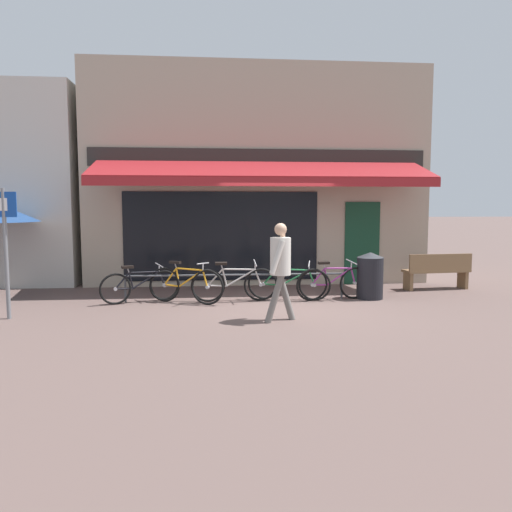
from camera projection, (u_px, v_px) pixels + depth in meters
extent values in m
plane|color=brown|center=(284.00, 306.00, 10.03)|extent=(160.00, 160.00, 0.00)
cube|color=tan|center=(255.00, 178.00, 13.82)|extent=(8.74, 3.00, 5.55)
cube|color=black|center=(221.00, 236.00, 12.38)|extent=(4.81, 0.04, 2.20)
cube|color=#143D28|center=(362.00, 243.00, 12.72)|extent=(0.90, 0.04, 2.10)
cube|color=#282623|center=(260.00, 158.00, 12.27)|extent=(8.30, 0.06, 0.44)
cube|color=maroon|center=(263.00, 169.00, 11.57)|extent=(7.87, 1.53, 0.50)
cube|color=maroon|center=(267.00, 182.00, 10.85)|extent=(7.87, 0.03, 0.20)
cylinder|color=#47494F|center=(236.00, 275.00, 10.52)|extent=(4.69, 0.04, 0.04)
cylinder|color=#47494F|center=(125.00, 289.00, 10.34)|extent=(0.04, 0.04, 0.55)
cylinder|color=#47494F|center=(342.00, 286.00, 10.76)|extent=(0.04, 0.04, 0.55)
torus|color=black|center=(164.00, 285.00, 10.55)|extent=(0.63, 0.32, 0.65)
cylinder|color=#9E9EA3|center=(164.00, 285.00, 10.55)|extent=(0.09, 0.09, 0.07)
torus|color=black|center=(115.00, 289.00, 10.08)|extent=(0.63, 0.32, 0.65)
cylinder|color=#9E9EA3|center=(115.00, 289.00, 10.08)|extent=(0.09, 0.09, 0.07)
cylinder|color=black|center=(146.00, 280.00, 10.35)|extent=(0.55, 0.23, 0.35)
cylinder|color=black|center=(144.00, 272.00, 10.31)|extent=(0.59, 0.27, 0.05)
cylinder|color=black|center=(131.00, 281.00, 10.21)|extent=(0.11, 0.10, 0.34)
cylinder|color=black|center=(124.00, 289.00, 10.17)|extent=(0.34, 0.17, 0.05)
cylinder|color=black|center=(122.00, 281.00, 10.12)|extent=(0.30, 0.13, 0.34)
cylinder|color=black|center=(162.00, 279.00, 10.50)|extent=(0.14, 0.11, 0.31)
cylinder|color=#9E9EA3|center=(128.00, 270.00, 10.15)|extent=(0.06, 0.05, 0.11)
cube|color=black|center=(128.00, 267.00, 10.13)|extent=(0.26, 0.19, 0.06)
cylinder|color=#9E9EA3|center=(159.00, 268.00, 10.44)|extent=(0.04, 0.04, 0.14)
cylinder|color=#9E9EA3|center=(159.00, 265.00, 10.43)|extent=(0.22, 0.49, 0.06)
torus|color=black|center=(207.00, 287.00, 10.08)|extent=(0.69, 0.39, 0.72)
cylinder|color=#9E9EA3|center=(207.00, 287.00, 10.08)|extent=(0.09, 0.09, 0.07)
torus|color=black|center=(165.00, 285.00, 10.42)|extent=(0.69, 0.39, 0.72)
cylinder|color=#9E9EA3|center=(165.00, 285.00, 10.42)|extent=(0.09, 0.09, 0.07)
cylinder|color=orange|center=(191.00, 278.00, 10.20)|extent=(0.52, 0.25, 0.38)
cylinder|color=orange|center=(189.00, 269.00, 10.21)|extent=(0.57, 0.29, 0.05)
cylinder|color=orange|center=(178.00, 277.00, 10.30)|extent=(0.10, 0.10, 0.38)
cylinder|color=orange|center=(172.00, 285.00, 10.36)|extent=(0.33, 0.18, 0.05)
cylinder|color=orange|center=(170.00, 276.00, 10.36)|extent=(0.29, 0.14, 0.38)
cylinder|color=orange|center=(205.00, 279.00, 10.09)|extent=(0.14, 0.11, 0.35)
cylinder|color=#9E9EA3|center=(176.00, 266.00, 10.31)|extent=(0.06, 0.05, 0.11)
cube|color=black|center=(175.00, 262.00, 10.31)|extent=(0.26, 0.20, 0.06)
cylinder|color=#9E9EA3|center=(203.00, 267.00, 10.10)|extent=(0.04, 0.04, 0.14)
cylinder|color=#9E9EA3|center=(203.00, 263.00, 10.10)|extent=(0.24, 0.48, 0.06)
torus|color=black|center=(261.00, 285.00, 10.46)|extent=(0.72, 0.17, 0.71)
cylinder|color=#9E9EA3|center=(261.00, 285.00, 10.46)|extent=(0.07, 0.07, 0.08)
torus|color=black|center=(208.00, 286.00, 10.34)|extent=(0.72, 0.17, 0.71)
cylinder|color=#9E9EA3|center=(208.00, 286.00, 10.34)|extent=(0.07, 0.07, 0.08)
cylinder|color=#BCB7B2|center=(241.00, 278.00, 10.37)|extent=(0.61, 0.08, 0.38)
cylinder|color=#BCB7B2|center=(239.00, 269.00, 10.32)|extent=(0.68, 0.05, 0.05)
cylinder|color=#BCB7B2|center=(225.00, 278.00, 10.34)|extent=(0.13, 0.10, 0.37)
cylinder|color=#BCB7B2|center=(217.00, 286.00, 10.36)|extent=(0.39, 0.04, 0.05)
cylinder|color=#BCB7B2|center=(215.00, 277.00, 10.31)|extent=(0.33, 0.09, 0.37)
cylinder|color=#BCB7B2|center=(258.00, 277.00, 10.41)|extent=(0.16, 0.10, 0.34)
cylinder|color=#9E9EA3|center=(222.00, 267.00, 10.27)|extent=(0.06, 0.05, 0.11)
cube|color=black|center=(221.00, 264.00, 10.25)|extent=(0.24, 0.11, 0.06)
cylinder|color=#9E9EA3|center=(255.00, 266.00, 10.34)|extent=(0.03, 0.05, 0.14)
cylinder|color=#9E9EA3|center=(255.00, 263.00, 10.33)|extent=(0.03, 0.52, 0.10)
torus|color=black|center=(315.00, 285.00, 10.49)|extent=(0.69, 0.28, 0.68)
cylinder|color=#9E9EA3|center=(315.00, 285.00, 10.49)|extent=(0.08, 0.08, 0.08)
torus|color=black|center=(264.00, 284.00, 10.64)|extent=(0.69, 0.28, 0.68)
cylinder|color=#9E9EA3|center=(264.00, 284.00, 10.64)|extent=(0.08, 0.08, 0.08)
cylinder|color=#23703D|center=(295.00, 278.00, 10.51)|extent=(0.59, 0.21, 0.36)
cylinder|color=#23703D|center=(293.00, 270.00, 10.48)|extent=(0.66, 0.19, 0.05)
cylinder|color=#23703D|center=(279.00, 277.00, 10.56)|extent=(0.13, 0.06, 0.36)
cylinder|color=#23703D|center=(272.00, 285.00, 10.61)|extent=(0.38, 0.12, 0.05)
cylinder|color=#23703D|center=(270.00, 277.00, 10.58)|extent=(0.32, 0.15, 0.36)
cylinder|color=#23703D|center=(312.00, 278.00, 10.46)|extent=(0.16, 0.04, 0.33)
cylinder|color=#9E9EA3|center=(277.00, 267.00, 10.52)|extent=(0.06, 0.03, 0.11)
cube|color=black|center=(276.00, 263.00, 10.50)|extent=(0.26, 0.16, 0.06)
cylinder|color=#9E9EA3|center=(309.00, 267.00, 10.42)|extent=(0.04, 0.05, 0.14)
cylinder|color=#9E9EA3|center=(309.00, 264.00, 10.40)|extent=(0.14, 0.51, 0.08)
torus|color=black|center=(355.00, 283.00, 10.72)|extent=(0.71, 0.23, 0.70)
cylinder|color=#9E9EA3|center=(355.00, 283.00, 10.72)|extent=(0.08, 0.08, 0.08)
torus|color=black|center=(312.00, 285.00, 10.47)|extent=(0.71, 0.23, 0.70)
cylinder|color=#9E9EA3|center=(312.00, 285.00, 10.47)|extent=(0.08, 0.08, 0.08)
cylinder|color=#892D7A|center=(339.00, 277.00, 10.59)|extent=(0.55, 0.09, 0.37)
cylinder|color=#892D7A|center=(338.00, 268.00, 10.55)|extent=(0.60, 0.13, 0.05)
cylinder|color=#892D7A|center=(326.00, 277.00, 10.52)|extent=(0.11, 0.10, 0.37)
cylinder|color=#892D7A|center=(320.00, 285.00, 10.52)|extent=(0.35, 0.09, 0.05)
cylinder|color=#892D7A|center=(318.00, 277.00, 10.47)|extent=(0.30, 0.04, 0.36)
cylinder|color=#892D7A|center=(353.00, 276.00, 10.67)|extent=(0.14, 0.10, 0.34)
cylinder|color=#9E9EA3|center=(324.00, 266.00, 10.46)|extent=(0.06, 0.05, 0.11)
cube|color=black|center=(324.00, 263.00, 10.44)|extent=(0.25, 0.14, 0.06)
cylinder|color=#9E9EA3|center=(351.00, 265.00, 10.61)|extent=(0.03, 0.04, 0.14)
cylinder|color=#9E9EA3|center=(352.00, 262.00, 10.60)|extent=(0.11, 0.52, 0.08)
cylinder|color=slate|center=(286.00, 297.00, 8.76)|extent=(0.35, 0.13, 0.85)
cylinder|color=slate|center=(275.00, 299.00, 8.53)|extent=(0.35, 0.13, 0.85)
cylinder|color=beige|center=(280.00, 256.00, 8.57)|extent=(0.37, 0.37, 0.64)
sphere|color=tan|center=(281.00, 229.00, 8.53)|extent=(0.21, 0.21, 0.21)
cylinder|color=beige|center=(277.00, 258.00, 8.36)|extent=(0.30, 0.18, 0.57)
cylinder|color=beige|center=(281.00, 247.00, 8.77)|extent=(0.22, 0.20, 0.29)
cylinder|color=tan|center=(283.00, 242.00, 8.76)|extent=(0.15, 0.20, 0.43)
cube|color=black|center=(282.00, 230.00, 8.69)|extent=(0.02, 0.07, 0.14)
cylinder|color=black|center=(370.00, 278.00, 10.75)|extent=(0.56, 0.56, 0.89)
cone|color=#33353A|center=(370.00, 255.00, 10.70)|extent=(0.57, 0.57, 0.11)
cylinder|color=slate|center=(6.00, 254.00, 8.74)|extent=(0.07, 0.07, 2.30)
cube|color=#14429E|center=(3.00, 204.00, 8.65)|extent=(0.44, 0.02, 0.44)
cube|color=white|center=(3.00, 204.00, 8.63)|extent=(0.14, 0.01, 0.22)
cube|color=brown|center=(436.00, 271.00, 11.96)|extent=(1.64, 0.60, 0.06)
cube|color=brown|center=(441.00, 262.00, 11.75)|extent=(1.60, 0.21, 0.40)
cube|color=brown|center=(408.00, 281.00, 11.85)|extent=(0.12, 0.36, 0.45)
cube|color=brown|center=(463.00, 279.00, 12.12)|extent=(0.12, 0.36, 0.45)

